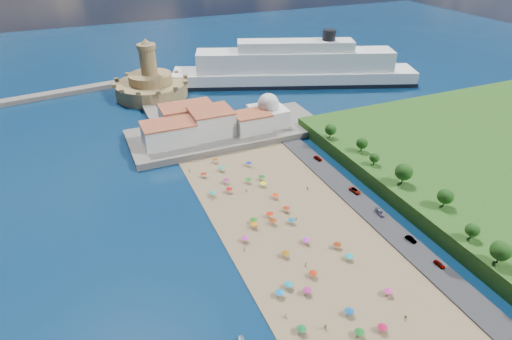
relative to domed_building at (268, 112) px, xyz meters
name	(u,v)px	position (x,y,z in m)	size (l,w,h in m)	color
ground	(275,229)	(-30.00, -71.00, -8.97)	(700.00, 700.00, 0.00)	#071938
terrace	(227,132)	(-20.00, 2.00, -7.47)	(90.00, 36.00, 3.00)	#59544C
jetty	(164,113)	(-42.00, 37.00, -7.77)	(18.00, 70.00, 2.40)	#59544C
waterfront_buildings	(199,123)	(-33.05, 2.64, -1.10)	(57.00, 29.00, 11.00)	silver
domed_building	(268,112)	(0.00, 0.00, 0.00)	(16.00, 16.00, 15.00)	silver
fortress	(151,85)	(-42.00, 67.00, -2.29)	(40.00, 40.00, 32.40)	#A88854
cruise_ship	(295,69)	(42.25, 53.66, 0.54)	(145.36, 71.82, 32.12)	black
beach_parasols	(286,238)	(-30.09, -78.80, -6.83)	(30.64, 116.52, 2.20)	gray
beachgoers	(272,234)	(-32.44, -74.14, -7.84)	(40.74, 105.19, 1.89)	tan
parked_cars	(367,201)	(6.00, -70.81, -7.62)	(2.84, 72.81, 1.42)	gray
hillside_trees	(419,187)	(18.45, -81.10, 1.08)	(11.82, 106.98, 7.94)	#382314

